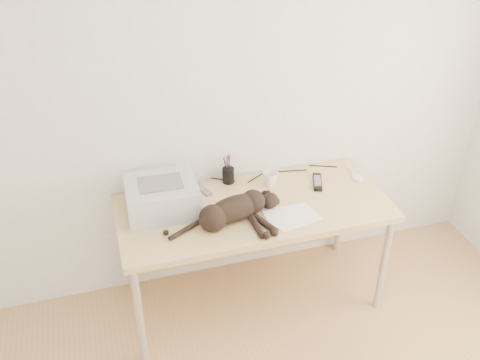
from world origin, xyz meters
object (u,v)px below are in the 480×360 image
object	(u,v)px
cat	(232,211)
mouse	(357,176)
pen_cup	(228,175)
mug	(270,179)
printer	(162,197)
desk	(249,216)

from	to	relation	value
cat	mouse	bearing A→B (deg)	-1.04
pen_cup	cat	bearing A→B (deg)	-102.53
pen_cup	mug	bearing A→B (deg)	-23.38
printer	cat	world-z (taller)	printer
cat	mouse	xyz separation A→B (m)	(0.89, 0.21, -0.05)
pen_cup	mouse	size ratio (longest dim) A/B	1.62
cat	mouse	distance (m)	0.91
mug	pen_cup	size ratio (longest dim) A/B	0.51
pen_cup	desk	bearing A→B (deg)	-69.37
mug	cat	bearing A→B (deg)	-138.01
printer	mouse	distance (m)	1.24
desk	mouse	distance (m)	0.74
desk	mouse	xyz separation A→B (m)	(0.72, 0.02, 0.15)
cat	pen_cup	world-z (taller)	pen_cup
cat	mouse	size ratio (longest dim) A/B	5.92
printer	mouse	xyz separation A→B (m)	(1.24, -0.01, -0.07)
cat	pen_cup	distance (m)	0.41
desk	pen_cup	distance (m)	0.29
pen_cup	printer	bearing A→B (deg)	-157.88
cat	mug	size ratio (longest dim) A/B	7.16
desk	cat	distance (m)	0.33
desk	mouse	bearing A→B (deg)	1.24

